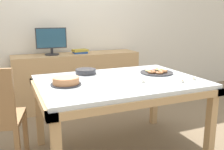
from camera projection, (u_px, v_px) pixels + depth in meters
wall_back at (71, 18)px, 3.81m from camera, size 8.00×0.10×2.60m
dining_table at (120, 88)px, 2.35m from camera, size 1.52×1.07×0.74m
sideboard at (78, 80)px, 3.74m from camera, size 1.83×0.44×0.80m
computer_monitor at (51, 41)px, 3.47m from camera, size 0.42×0.20×0.38m
book_stack at (80, 51)px, 3.66m from camera, size 0.23×0.17×0.06m
cake_chocolate_round at (66, 81)px, 2.14m from camera, size 0.26×0.26×0.07m
pastry_platter at (156, 72)px, 2.59m from camera, size 0.34×0.34×0.04m
plate_stack at (86, 71)px, 2.57m from camera, size 0.21×0.21×0.05m
tealight_near_cakes at (182, 81)px, 2.23m from camera, size 0.04×0.04×0.04m
tealight_near_front at (143, 81)px, 2.22m from camera, size 0.04×0.04×0.04m
tealight_centre at (194, 79)px, 2.31m from camera, size 0.04×0.04×0.04m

